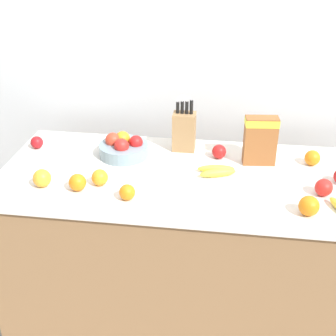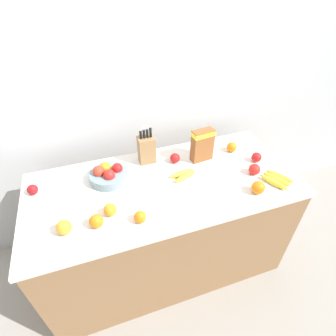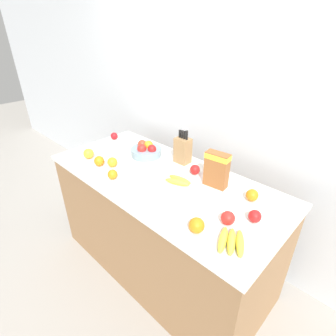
{
  "view_description": "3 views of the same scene",
  "coord_description": "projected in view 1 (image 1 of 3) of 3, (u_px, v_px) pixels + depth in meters",
  "views": [
    {
      "loc": [
        0.2,
        -2.02,
        2.05
      ],
      "look_at": [
        -0.08,
        -0.05,
        1.0
      ],
      "focal_mm": 50.0,
      "sensor_mm": 36.0,
      "label": 1
    },
    {
      "loc": [
        -0.41,
        -1.27,
        2.15
      ],
      "look_at": [
        0.04,
        0.04,
        1.03
      ],
      "focal_mm": 28.0,
      "sensor_mm": 36.0,
      "label": 2
    },
    {
      "loc": [
        1.2,
        -1.17,
        1.94
      ],
      "look_at": [
        0.02,
        0.05,
        1.0
      ],
      "focal_mm": 28.0,
      "sensor_mm": 36.0,
      "label": 3
    }
  ],
  "objects": [
    {
      "name": "apple_leftmost",
      "position": [
        324.0,
        188.0,
        2.12
      ],
      "size": [
        0.08,
        0.08,
        0.08
      ],
      "primitive_type": "sphere",
      "color": "red",
      "rests_on": "counter"
    },
    {
      "name": "orange_near_bowl",
      "position": [
        312.0,
        158.0,
        2.39
      ],
      "size": [
        0.08,
        0.08,
        0.08
      ],
      "primitive_type": "sphere",
      "color": "orange",
      "rests_on": "counter"
    },
    {
      "name": "orange_mid_left",
      "position": [
        42.0,
        178.0,
        2.19
      ],
      "size": [
        0.09,
        0.09,
        0.09
      ],
      "primitive_type": "sphere",
      "color": "orange",
      "rests_on": "counter"
    },
    {
      "name": "apple_near_bananas",
      "position": [
        219.0,
        152.0,
        2.45
      ],
      "size": [
        0.08,
        0.08,
        0.08
      ],
      "primitive_type": "sphere",
      "color": "red",
      "rests_on": "counter"
    },
    {
      "name": "banana_bunch_left",
      "position": [
        217.0,
        171.0,
        2.3
      ],
      "size": [
        0.2,
        0.13,
        0.04
      ],
      "rotation": [
        0.0,
        0.0,
        0.26
      ],
      "color": "yellow",
      "rests_on": "counter"
    },
    {
      "name": "wall_back",
      "position": [
        199.0,
        67.0,
        2.7
      ],
      "size": [
        9.0,
        0.06,
        2.6
      ],
      "color": "silver",
      "rests_on": "ground_plane"
    },
    {
      "name": "fruit_bowl",
      "position": [
        123.0,
        147.0,
        2.48
      ],
      "size": [
        0.26,
        0.26,
        0.12
      ],
      "color": "gray",
      "rests_on": "counter"
    },
    {
      "name": "ground_plane",
      "position": [
        183.0,
        313.0,
        2.75
      ],
      "size": [
        14.0,
        14.0,
        0.0
      ],
      "primitive_type": "plane",
      "color": "gray"
    },
    {
      "name": "orange_back_center",
      "position": [
        77.0,
        182.0,
        2.16
      ],
      "size": [
        0.08,
        0.08,
        0.08
      ],
      "primitive_type": "sphere",
      "color": "orange",
      "rests_on": "counter"
    },
    {
      "name": "orange_front_right",
      "position": [
        100.0,
        177.0,
        2.21
      ],
      "size": [
        0.08,
        0.08,
        0.08
      ],
      "primitive_type": "sphere",
      "color": "orange",
      "rests_on": "counter"
    },
    {
      "name": "apple_rear",
      "position": [
        37.0,
        142.0,
        2.56
      ],
      "size": [
        0.07,
        0.07,
        0.07
      ],
      "primitive_type": "sphere",
      "color": "#A31419",
      "rests_on": "counter"
    },
    {
      "name": "cereal_box",
      "position": [
        260.0,
        138.0,
        2.36
      ],
      "size": [
        0.17,
        0.09,
        0.25
      ],
      "rotation": [
        0.0,
        0.0,
        0.11
      ],
      "color": "brown",
      "rests_on": "counter"
    },
    {
      "name": "counter",
      "position": [
        184.0,
        250.0,
        2.53
      ],
      "size": [
        1.86,
        0.84,
        0.94
      ],
      "color": "olive",
      "rests_on": "ground_plane"
    },
    {
      "name": "knife_block",
      "position": [
        184.0,
        131.0,
        2.52
      ],
      "size": [
        0.12,
        0.09,
        0.31
      ],
      "color": "#937047",
      "rests_on": "counter"
    },
    {
      "name": "orange_mid_right",
      "position": [
        309.0,
        206.0,
        1.98
      ],
      "size": [
        0.09,
        0.09,
        0.09
      ],
      "primitive_type": "sphere",
      "color": "orange",
      "rests_on": "counter"
    },
    {
      "name": "orange_by_cereal",
      "position": [
        127.0,
        192.0,
        2.09
      ],
      "size": [
        0.07,
        0.07,
        0.07
      ],
      "primitive_type": "sphere",
      "color": "orange",
      "rests_on": "counter"
    }
  ]
}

